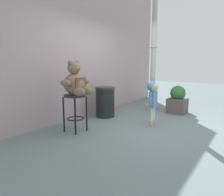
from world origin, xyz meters
TOP-DOWN VIEW (x-y plane):
  - ground_plane at (0.00, 0.00)m, footprint 24.00×24.00m
  - building_wall at (0.00, 1.99)m, footprint 7.42×0.30m
  - bar_stool_with_teddy at (-1.11, 1.14)m, footprint 0.42×0.42m
  - teddy_bear at (-1.11, 1.10)m, footprint 0.64×0.57m
  - child_walking at (0.17, 0.07)m, footprint 0.31×0.24m
  - trash_bin at (0.16, 1.36)m, footprint 0.50×0.50m
  - lamppost at (1.50, 0.68)m, footprint 0.33×0.33m
  - planter_with_shrub at (1.64, -0.01)m, footprint 0.48×0.48m

SIDE VIEW (x-z plane):
  - ground_plane at x=0.00m, z-range 0.00..0.00m
  - planter_with_shrub at x=1.64m, z-range -0.03..0.73m
  - trash_bin at x=0.16m, z-range 0.00..0.76m
  - bar_stool_with_teddy at x=-1.11m, z-range 0.17..0.90m
  - child_walking at x=0.17m, z-range 0.22..1.18m
  - teddy_bear at x=-1.11m, z-range 0.65..1.31m
  - lamppost at x=1.50m, z-range -0.30..2.80m
  - building_wall at x=0.00m, z-range 0.00..3.74m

